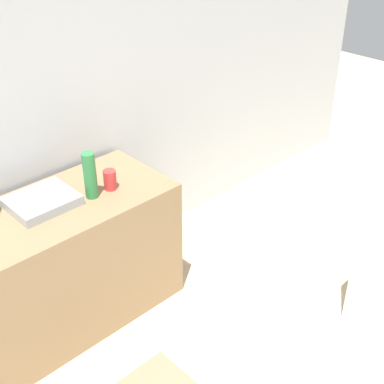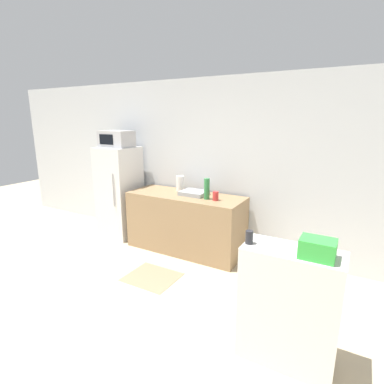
% 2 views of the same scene
% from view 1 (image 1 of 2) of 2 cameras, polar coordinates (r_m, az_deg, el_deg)
% --- Properties ---
extents(counter, '(1.79, 0.68, 0.89)m').
position_cam_1_polar(counter, '(3.52, -15.77, -8.57)').
color(counter, '#937551').
rests_on(counter, ground_plane).
extents(sink_basin, '(0.38, 0.33, 0.06)m').
position_cam_1_polar(sink_basin, '(3.33, -15.71, -0.96)').
color(sink_basin, '#9EA3A8').
rests_on(sink_basin, counter).
extents(bottle_tall, '(0.08, 0.08, 0.30)m').
position_cam_1_polar(bottle_tall, '(3.29, -10.83, 1.75)').
color(bottle_tall, '#2D7F42').
rests_on(bottle_tall, counter).
extents(bottle_short, '(0.08, 0.08, 0.13)m').
position_cam_1_polar(bottle_short, '(3.40, -8.75, 1.30)').
color(bottle_short, red).
rests_on(bottle_short, counter).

